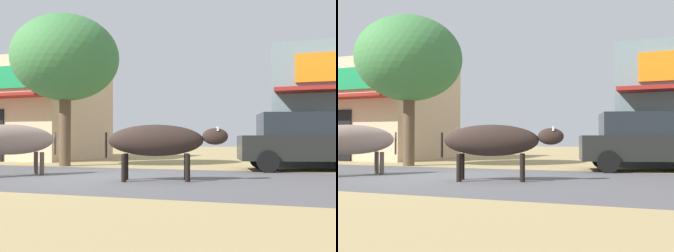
% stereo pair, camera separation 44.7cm
% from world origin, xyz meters
% --- Properties ---
extents(ground, '(80.00, 80.00, 0.00)m').
position_xyz_m(ground, '(0.00, 0.00, 0.00)').
color(ground, tan).
extents(asphalt_road, '(72.00, 5.94, 0.00)m').
position_xyz_m(asphalt_road, '(0.00, 0.00, 0.00)').
color(asphalt_road, '#545357').
rests_on(asphalt_road, ground).
extents(storefront_left_cafe, '(8.07, 6.11, 4.31)m').
position_xyz_m(storefront_left_cafe, '(-8.64, 7.43, 2.16)').
color(storefront_left_cafe, '#D8B48F').
rests_on(storefront_left_cafe, ground).
extents(roadside_tree, '(3.60, 3.60, 5.08)m').
position_xyz_m(roadside_tree, '(-3.04, 3.31, 3.62)').
color(roadside_tree, brown).
rests_on(roadside_tree, ground).
extents(parked_hatchback_car, '(4.20, 2.57, 1.64)m').
position_xyz_m(parked_hatchback_car, '(4.60, 3.74, 0.84)').
color(parked_hatchback_car, black).
rests_on(parked_hatchback_car, ground).
extents(cow_near_brown, '(1.91, 2.47, 1.26)m').
position_xyz_m(cow_near_brown, '(-2.21, -0.49, 0.88)').
color(cow_near_brown, gray).
rests_on(cow_near_brown, ground).
extents(cow_far_dark, '(2.60, 1.29, 1.21)m').
position_xyz_m(cow_far_dark, '(1.65, -0.35, 0.86)').
color(cow_far_dark, '#2D211D').
rests_on(cow_far_dark, ground).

